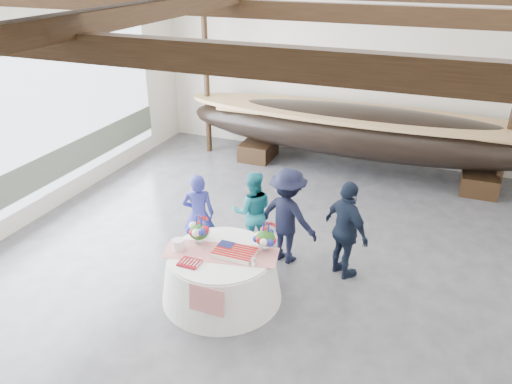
% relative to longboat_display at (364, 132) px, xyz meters
% --- Properties ---
extents(floor, '(10.00, 12.00, 0.01)m').
position_rel_longboat_display_xyz_m(floor, '(-0.51, -5.00, -1.04)').
color(floor, '#3D3D42').
rests_on(floor, ground).
extents(wall_back, '(10.00, 0.02, 4.50)m').
position_rel_longboat_display_xyz_m(wall_back, '(-0.51, 1.00, 1.21)').
color(wall_back, silver).
rests_on(wall_back, ground).
extents(pavilion_structure, '(9.80, 11.76, 4.50)m').
position_rel_longboat_display_xyz_m(pavilion_structure, '(-0.51, -4.15, 2.96)').
color(pavilion_structure, black).
rests_on(pavilion_structure, ground).
extents(open_bay, '(0.03, 7.00, 3.20)m').
position_rel_longboat_display_xyz_m(open_bay, '(-5.46, -4.00, 0.78)').
color(open_bay, silver).
rests_on(open_bay, ground).
extents(longboat_display, '(8.73, 1.75, 1.64)m').
position_rel_longboat_display_xyz_m(longboat_display, '(0.00, 0.00, 0.00)').
color(longboat_display, black).
rests_on(longboat_display, ground).
extents(banquet_table, '(1.83, 1.83, 0.78)m').
position_rel_longboat_display_xyz_m(banquet_table, '(-1.04, -5.50, -0.65)').
color(banquet_table, white).
rests_on(banquet_table, ground).
extents(tabletop_items, '(1.76, 1.02, 0.40)m').
position_rel_longboat_display_xyz_m(tabletop_items, '(-1.02, -5.35, -0.11)').
color(tabletop_items, '#B51214').
rests_on(tabletop_items, banquet_table).
extents(guest_woman_blue, '(0.64, 0.56, 1.49)m').
position_rel_longboat_display_xyz_m(guest_woman_blue, '(-1.94, -4.50, -0.30)').
color(guest_woman_blue, navy).
rests_on(guest_woman_blue, ground).
extents(guest_woman_teal, '(0.88, 0.81, 1.47)m').
position_rel_longboat_display_xyz_m(guest_woman_teal, '(-1.13, -4.03, -0.31)').
color(guest_woman_teal, teal).
rests_on(guest_woman_teal, ground).
extents(guest_man_left, '(1.21, 0.89, 1.68)m').
position_rel_longboat_display_xyz_m(guest_man_left, '(-0.45, -4.15, -0.21)').
color(guest_man_left, black).
rests_on(guest_man_left, ground).
extents(guest_man_right, '(1.01, 0.93, 1.66)m').
position_rel_longboat_display_xyz_m(guest_man_right, '(0.55, -4.24, -0.21)').
color(guest_man_right, black).
rests_on(guest_man_right, ground).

